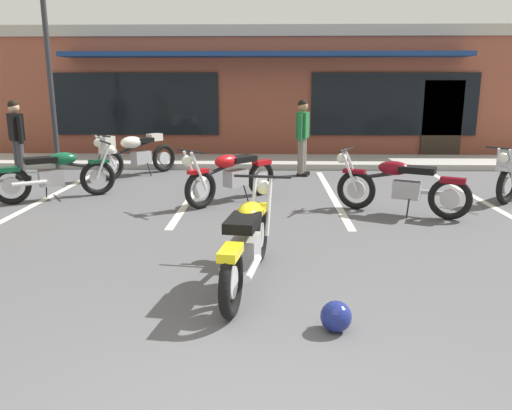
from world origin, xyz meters
The scene contains 13 objects.
ground_plane centered at (0.00, 3.45, 0.00)m, with size 80.00×80.00×0.00m, color #515154.
sidewalk_kerb centered at (0.00, 10.62, 0.07)m, with size 22.00×1.80×0.14m, color #A8A59E.
brick_storefront_building centered at (0.00, 14.70, 1.78)m, with size 17.94×5.98×3.56m.
painted_stall_lines centered at (0.00, 7.02, 0.00)m, with size 12.98×4.80×0.01m.
motorcycle_foreground_classic centered at (-0.09, 2.70, 0.46)m, with size 0.74×2.10×0.98m.
motorcycle_red_sportbike centered at (2.17, 5.63, 0.46)m, with size 1.95×1.20×0.98m.
motorcycle_black_cruiser centered at (-0.52, 6.41, 0.46)m, with size 1.60×1.70×0.98m.
motorcycle_blue_standard centered at (-3.60, 6.51, 0.46)m, with size 1.85×1.37×0.98m.
motorcycle_orange_scrambler centered at (-2.85, 8.80, 0.53)m, with size 1.53×1.76×0.98m.
person_in_black_shirt centered at (-5.18, 8.38, 0.95)m, with size 0.49×0.50×1.68m.
person_by_back_row centered at (0.86, 9.01, 0.95)m, with size 0.36×0.60×1.68m.
helmet_on_pavement centered at (0.67, 1.72, 0.13)m, with size 0.26×0.26×0.26m.
parking_lot_lamp_post centered at (-4.84, 9.40, 3.04)m, with size 0.24×0.76×4.65m.
Camera 1 is at (0.11, -2.10, 1.99)m, focal length 35.27 mm.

